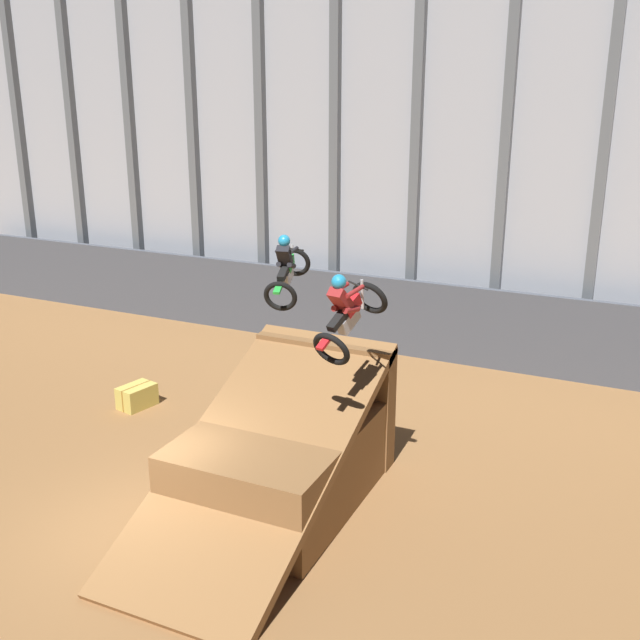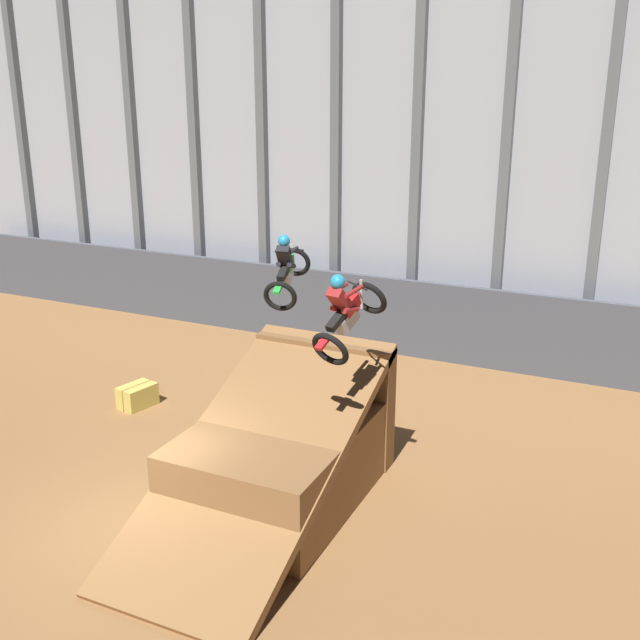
{
  "view_description": "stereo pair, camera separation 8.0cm",
  "coord_description": "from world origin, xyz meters",
  "px_view_note": "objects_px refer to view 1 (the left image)",
  "views": [
    {
      "loc": [
        7.97,
        -9.43,
        7.82
      ],
      "look_at": [
        1.13,
        5.32,
        2.64
      ],
      "focal_mm": 42.0,
      "sensor_mm": 36.0,
      "label": 1
    },
    {
      "loc": [
        8.05,
        -9.39,
        7.82
      ],
      "look_at": [
        1.13,
        5.32,
        2.64
      ],
      "focal_mm": 42.0,
      "sensor_mm": 36.0,
      "label": 2
    }
  ],
  "objects_px": {
    "hay_bale_trackside": "(137,396)",
    "rider_bike_left_air": "(287,270)",
    "dirt_ramp": "(286,450)",
    "rider_bike_right_air": "(348,314)"
  },
  "relations": [
    {
      "from": "dirt_ramp",
      "to": "rider_bike_left_air",
      "type": "xyz_separation_m",
      "value": [
        -1.17,
        2.37,
        2.98
      ]
    },
    {
      "from": "dirt_ramp",
      "to": "rider_bike_left_air",
      "type": "distance_m",
      "value": 3.98
    },
    {
      "from": "dirt_ramp",
      "to": "rider_bike_left_air",
      "type": "height_order",
      "value": "rider_bike_left_air"
    },
    {
      "from": "dirt_ramp",
      "to": "hay_bale_trackside",
      "type": "bearing_deg",
      "value": 158.32
    },
    {
      "from": "rider_bike_right_air",
      "to": "hay_bale_trackside",
      "type": "bearing_deg",
      "value": 172.57
    },
    {
      "from": "hay_bale_trackside",
      "to": "dirt_ramp",
      "type": "bearing_deg",
      "value": -21.68
    },
    {
      "from": "hay_bale_trackside",
      "to": "rider_bike_left_air",
      "type": "bearing_deg",
      "value": 3.37
    },
    {
      "from": "rider_bike_right_air",
      "to": "hay_bale_trackside",
      "type": "relative_size",
      "value": 1.88
    },
    {
      "from": "dirt_ramp",
      "to": "rider_bike_left_air",
      "type": "bearing_deg",
      "value": 116.28
    },
    {
      "from": "rider_bike_left_air",
      "to": "rider_bike_right_air",
      "type": "xyz_separation_m",
      "value": [
        2.44,
        -2.37,
        -0.01
      ]
    }
  ]
}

